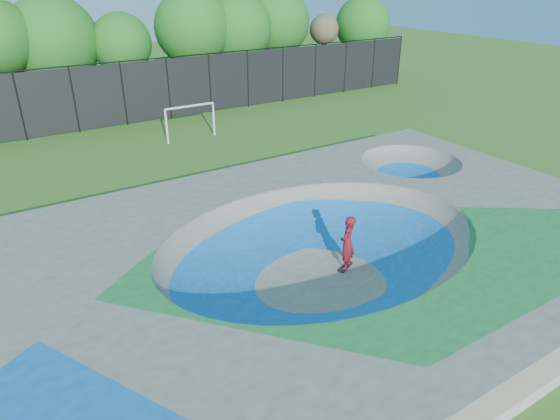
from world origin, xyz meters
The scene contains 7 objects.
ground centered at (0.00, 0.00, 0.00)m, with size 120.00×120.00×0.00m, color #325D1A.
skate_deck centered at (0.00, 0.00, 0.75)m, with size 22.00×14.00×1.50m, color gray.
skater centered at (0.99, -0.07, 0.96)m, with size 0.70×0.46×1.93m, color red.
skateboard centered at (0.99, -0.07, 0.03)m, with size 0.78×0.22×0.05m, color black.
soccer_goal centered at (2.32, 15.97, 1.41)m, with size 3.09×0.12×2.04m.
fence centered at (0.00, 21.00, 2.10)m, with size 48.09×0.09×4.04m.
treeline centered at (-0.82, 25.95, 4.97)m, with size 52.83×7.12×8.27m.
Camera 1 is at (-8.61, -10.99, 9.10)m, focal length 32.00 mm.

